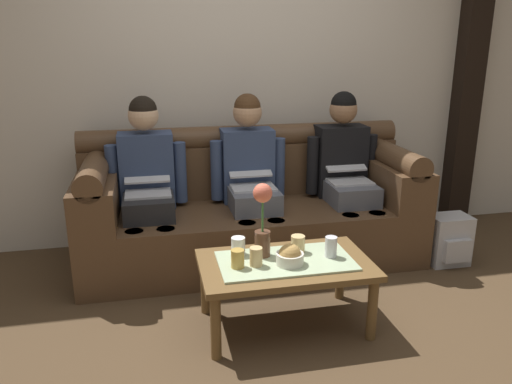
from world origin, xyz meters
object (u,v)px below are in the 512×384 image
object	(u,v)px
coffee_table	(285,270)
cup_far_center	(298,244)
cup_near_left	(238,259)
cup_far_left	(256,257)
person_left	(147,178)
person_middle	(250,173)
snack_bowl	(290,256)
cup_far_right	(331,247)
person_right	(345,168)
backpack_right	(449,240)
couch	(250,210)
flower_vase	(263,218)
cup_near_right	(238,246)

from	to	relation	value
coffee_table	cup_far_center	distance (m)	0.17
cup_near_left	cup_far_left	size ratio (longest dim) A/B	0.97
person_left	person_middle	world-z (taller)	same
snack_bowl	cup_far_right	bearing A→B (deg)	10.68
person_right	backpack_right	world-z (taller)	person_right
snack_bowl	cup_far_center	xyz separation A→B (m)	(0.09, 0.15, 0.01)
couch	person_middle	size ratio (longest dim) A/B	2.00
flower_vase	cup_far_left	bearing A→B (deg)	-117.54
person_left	snack_bowl	world-z (taller)	person_left
person_middle	cup_far_center	xyz separation A→B (m)	(0.10, -0.90, -0.20)
cup_near_left	coffee_table	bearing A→B (deg)	7.50
person_middle	cup_far_right	bearing A→B (deg)	-75.23
snack_bowl	backpack_right	world-z (taller)	snack_bowl
cup_far_right	backpack_right	distance (m)	1.30
flower_vase	snack_bowl	xyz separation A→B (m)	(0.12, -0.14, -0.18)
person_middle	coffee_table	distance (m)	1.04
flower_vase	backpack_right	world-z (taller)	flower_vase
cup_far_center	person_right	bearing A→B (deg)	54.66
coffee_table	cup_far_right	distance (m)	0.29
person_left	snack_bowl	xyz separation A→B (m)	(0.74, -1.05, -0.20)
person_left	cup_far_center	size ratio (longest dim) A/B	12.32
backpack_right	person_right	bearing A→B (deg)	146.80
person_middle	flower_vase	size ratio (longest dim) A/B	2.86
snack_bowl	cup_far_left	xyz separation A→B (m)	(-0.18, 0.02, 0.01)
coffee_table	backpack_right	world-z (taller)	coffee_table
person_right	cup_far_left	distance (m)	1.39
cup_near_right	coffee_table	bearing A→B (deg)	-27.84
backpack_right	cup_far_left	bearing A→B (deg)	-159.27
cup_far_right	backpack_right	size ratio (longest dim) A/B	0.32
person_right	cup_far_left	size ratio (longest dim) A/B	11.71
person_right	cup_far_left	world-z (taller)	person_right
coffee_table	cup_near_left	xyz separation A→B (m)	(-0.28, -0.04, 0.11)
flower_vase	person_right	bearing A→B (deg)	46.85
backpack_right	person_middle	bearing A→B (deg)	162.81
person_middle	person_right	distance (m)	0.74
cup_far_center	backpack_right	bearing A→B (deg)	19.80
snack_bowl	cup_near_right	distance (m)	0.31
cup_near_left	backpack_right	bearing A→B (deg)	19.62
person_right	cup_near_right	distance (m)	1.32
couch	cup_near_right	bearing A→B (deg)	-105.78
backpack_right	cup_far_right	bearing A→B (deg)	-153.38
person_left	backpack_right	world-z (taller)	person_left
person_left	cup_near_left	distance (m)	1.14
cup_near_right	cup_near_left	bearing A→B (deg)	-101.29
person_middle	backpack_right	size ratio (longest dim) A/B	3.32
person_left	cup_near_left	bearing A→B (deg)	-65.99
coffee_table	snack_bowl	bearing A→B (deg)	-80.59
couch	cup_far_left	bearing A→B (deg)	-99.68
person_middle	cup_near_right	size ratio (longest dim) A/B	11.81
coffee_table	cup_far_right	bearing A→B (deg)	-1.61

